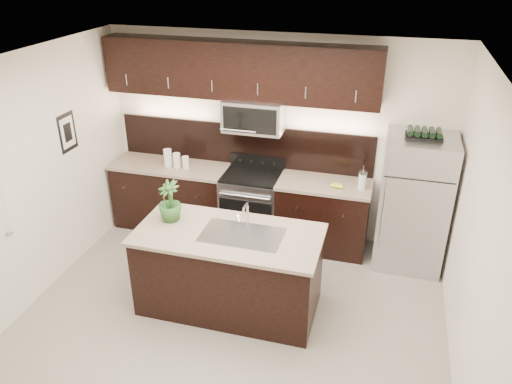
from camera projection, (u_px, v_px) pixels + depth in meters
The scene contains 12 objects.
ground at pixel (231, 317), 5.42m from camera, with size 4.50×4.50×0.00m, color gray.
room_walls at pixel (215, 176), 4.66m from camera, with size 4.52×4.02×2.71m.
counter_run at pixel (237, 204), 6.78m from camera, with size 3.51×0.65×0.94m.
upper_fixtures at pixel (241, 79), 6.15m from camera, with size 3.49×0.40×1.66m.
island at pixel (229, 270), 5.40m from camera, with size 1.96×0.96×0.94m.
sink_faucet at pixel (242, 233), 5.16m from camera, with size 0.84×0.50×0.28m.
refrigerator at pixel (413, 203), 6.02m from camera, with size 0.81×0.73×1.67m, color #B2B2B7.
wine_rack at pixel (424, 134), 5.63m from camera, with size 0.41×0.26×0.10m.
plant at pixel (169, 201), 5.35m from camera, with size 0.26×0.26×0.46m, color #285421.
canisters at pixel (175, 160), 6.68m from camera, with size 0.36×0.11×0.24m.
french_press at pixel (362, 181), 6.09m from camera, with size 0.10×0.10×0.30m.
bananas at pixel (334, 185), 6.18m from camera, with size 0.17×0.13×0.05m, color yellow.
Camera 1 is at (1.40, -4.01, 3.64)m, focal length 35.00 mm.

